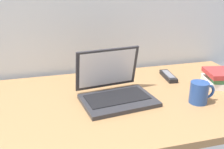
# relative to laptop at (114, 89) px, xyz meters

# --- Properties ---
(desk) EXTENTS (1.60, 0.76, 0.03)m
(desk) POSITION_rel_laptop_xyz_m (-0.03, -0.01, -0.06)
(desk) COLOR #A87A4C
(desk) RESTS_ON ground
(laptop) EXTENTS (0.34, 0.30, 0.21)m
(laptop) POSITION_rel_laptop_xyz_m (0.00, 0.00, 0.00)
(laptop) COLOR #2D2D33
(laptop) RESTS_ON desk
(coffee_mug) EXTENTS (0.12, 0.08, 0.10)m
(coffee_mug) POSITION_rel_laptop_xyz_m (0.34, -0.14, 0.00)
(coffee_mug) COLOR #26478C
(coffee_mug) RESTS_ON desk
(remote_control_near) EXTENTS (0.06, 0.16, 0.02)m
(remote_control_near) POSITION_rel_laptop_xyz_m (0.35, 0.16, -0.03)
(remote_control_near) COLOR black
(remote_control_near) RESTS_ON desk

